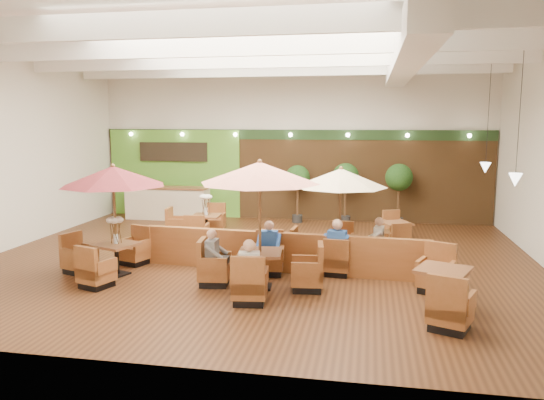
% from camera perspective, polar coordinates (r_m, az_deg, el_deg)
% --- Properties ---
extents(room, '(14.04, 14.00, 5.52)m').
position_cam_1_polar(room, '(14.30, 0.32, 8.90)').
color(room, '#381E0F').
rests_on(room, ground).
extents(service_counter, '(3.00, 0.75, 1.18)m').
position_cam_1_polar(service_counter, '(19.56, -11.16, -0.33)').
color(service_counter, beige).
rests_on(service_counter, ground).
extents(booth_divider, '(6.84, 0.64, 0.95)m').
position_cam_1_polar(booth_divider, '(12.51, 0.97, -5.63)').
color(booth_divider, brown).
rests_on(booth_divider, ground).
extents(table_0, '(2.53, 2.67, 2.58)m').
position_cam_1_polar(table_0, '(12.55, -16.88, 0.42)').
color(table_0, brown).
rests_on(table_0, ground).
extents(table_1, '(2.74, 2.74, 2.75)m').
position_cam_1_polar(table_1, '(11.06, -1.32, -0.17)').
color(table_1, brown).
rests_on(table_1, ground).
extents(table_2, '(2.41, 2.41, 2.45)m').
position_cam_1_polar(table_2, '(12.98, 7.37, 0.25)').
color(table_2, brown).
rests_on(table_2, ground).
extents(table_3, '(1.69, 2.49, 1.51)m').
position_cam_1_polar(table_3, '(16.22, -7.88, -2.55)').
color(table_3, brown).
rests_on(table_3, ground).
extents(table_4, '(1.19, 2.90, 1.02)m').
position_cam_1_polar(table_4, '(10.60, 17.85, -9.16)').
color(table_4, brown).
rests_on(table_4, ground).
extents(table_5, '(1.01, 2.44, 0.85)m').
position_cam_1_polar(table_5, '(15.58, 13.14, -3.60)').
color(table_5, brown).
rests_on(table_5, ground).
extents(topiary_0, '(0.87, 0.87, 2.02)m').
position_cam_1_polar(topiary_0, '(18.43, 2.77, 2.17)').
color(topiary_0, black).
rests_on(topiary_0, ground).
extents(topiary_1, '(0.91, 0.91, 2.11)m').
position_cam_1_polar(topiary_1, '(18.28, 7.92, 2.27)').
color(topiary_1, black).
rests_on(topiary_1, ground).
extents(topiary_2, '(0.91, 0.91, 2.12)m').
position_cam_1_polar(topiary_2, '(18.29, 13.49, 2.13)').
color(topiary_2, black).
rests_on(topiary_2, ground).
extents(diner_0, '(0.44, 0.38, 0.83)m').
position_cam_1_polar(diner_0, '(10.33, -2.45, -7.00)').
color(diner_0, silver).
rests_on(diner_0, ground).
extents(diner_1, '(0.39, 0.31, 0.80)m').
position_cam_1_polar(diner_1, '(12.24, -0.34, -4.59)').
color(diner_1, '#2856B1').
rests_on(diner_1, ground).
extents(diner_2, '(0.30, 0.38, 0.77)m').
position_cam_1_polar(diner_2, '(11.53, -6.23, -5.51)').
color(diner_2, slate).
rests_on(diner_2, ground).
extents(diner_3, '(0.45, 0.38, 0.86)m').
position_cam_1_polar(diner_3, '(12.27, 7.06, -4.50)').
color(diner_3, '#2856B1').
rests_on(diner_3, ground).
extents(diner_4, '(0.34, 0.40, 0.77)m').
position_cam_1_polar(diner_4, '(13.13, 11.20, -3.89)').
color(diner_4, silver).
rests_on(diner_4, ground).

